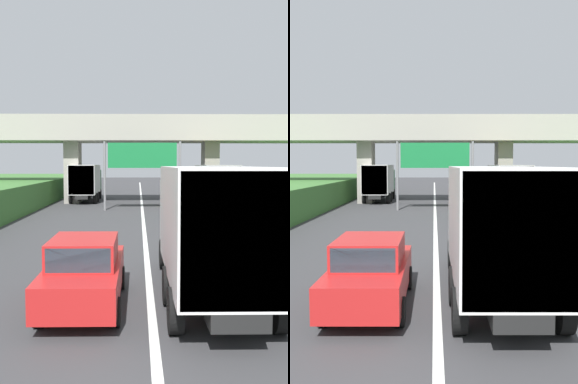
% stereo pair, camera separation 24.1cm
% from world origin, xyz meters
% --- Properties ---
extents(lane_centre_stripe, '(0.20, 91.61, 0.01)m').
position_xyz_m(lane_centre_stripe, '(0.00, 25.81, 0.00)').
color(lane_centre_stripe, white).
rests_on(lane_centre_stripe, ground).
extents(overpass_bridge, '(40.00, 4.80, 7.72)m').
position_xyz_m(overpass_bridge, '(0.00, 32.26, 5.82)').
color(overpass_bridge, '#9E998E').
rests_on(overpass_bridge, ground).
extents(overhead_highway_sign, '(5.88, 0.18, 5.22)m').
position_xyz_m(overhead_highway_sign, '(0.00, 26.26, 3.84)').
color(overhead_highway_sign, slate).
rests_on(overhead_highway_sign, ground).
extents(speed_limit_sign, '(0.60, 0.08, 2.23)m').
position_xyz_m(speed_limit_sign, '(7.40, 16.53, 1.48)').
color(speed_limit_sign, slate).
rests_on(speed_limit_sign, ground).
extents(truck_white, '(2.44, 7.30, 3.44)m').
position_xyz_m(truck_white, '(1.52, 6.77, 1.93)').
color(truck_white, black).
rests_on(truck_white, ground).
extents(truck_green, '(2.44, 7.30, 3.44)m').
position_xyz_m(truck_green, '(-5.20, 33.52, 1.93)').
color(truck_green, black).
rests_on(truck_green, ground).
extents(truck_yellow, '(2.44, 7.30, 3.44)m').
position_xyz_m(truck_yellow, '(5.23, 25.17, 1.93)').
color(truck_yellow, black).
rests_on(truck_yellow, ground).
extents(car_red, '(1.86, 4.10, 1.72)m').
position_xyz_m(car_red, '(-1.63, 6.07, 0.86)').
color(car_red, red).
rests_on(car_red, ground).
extents(car_orange, '(1.86, 4.10, 1.72)m').
position_xyz_m(car_orange, '(4.80, 15.72, 0.86)').
color(car_orange, orange).
rests_on(car_orange, ground).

